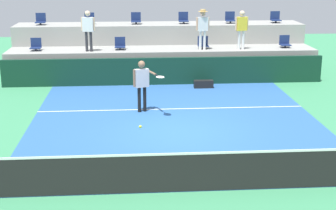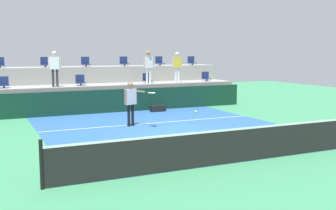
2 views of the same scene
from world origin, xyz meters
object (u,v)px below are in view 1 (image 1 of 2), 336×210
stadium_chair_upper_left (89,20)px  spectator_with_hat (203,25)px  tennis_player (142,81)px  spectator_in_white (88,27)px  stadium_chair_upper_right (230,18)px  stadium_chair_upper_far_right (275,18)px  stadium_chair_lower_left (120,44)px  stadium_chair_upper_mid_right (183,19)px  stadium_chair_lower_far_right (285,42)px  equipment_bag (203,84)px  stadium_chair_upper_far_left (41,20)px  stadium_chair_upper_mid_left (136,19)px  tennis_ball (140,127)px  stadium_chair_lower_right (203,43)px  stadium_chair_lower_far_left (36,45)px  spectator_leaning_on_rail (242,26)px

stadium_chair_upper_left → spectator_with_hat: bearing=-24.3°
tennis_player → spectator_in_white: bearing=113.8°
stadium_chair_upper_right → stadium_chair_upper_far_right: bearing=0.0°
stadium_chair_lower_left → stadium_chair_upper_mid_right: (2.87, 1.80, 0.85)m
stadium_chair_lower_far_right → equipment_bag: (-3.79, -1.93, -1.31)m
stadium_chair_upper_far_left → spectator_in_white: size_ratio=0.31×
tennis_player → stadium_chair_upper_mid_left: bearing=90.8°
spectator_in_white → spectator_with_hat: (4.72, 0.00, 0.02)m
spectator_with_hat → stadium_chair_upper_right: bearing=54.1°
stadium_chair_upper_mid_right → spectator_in_white: bearing=-152.2°
tennis_ball → stadium_chair_upper_far_left: bearing=108.6°
stadium_chair_lower_right → stadium_chair_upper_mid_right: 2.10m
stadium_chair_lower_far_left → stadium_chair_upper_mid_left: bearing=23.2°
spectator_in_white → tennis_ball: size_ratio=24.50×
stadium_chair_upper_left → spectator_in_white: (0.11, -2.18, -0.06)m
stadium_chair_lower_far_left → stadium_chair_upper_right: bearing=11.9°
stadium_chair_lower_left → stadium_chair_upper_far_right: 7.41m
stadium_chair_upper_far_left → equipment_bag: stadium_chair_upper_far_left is taller
stadium_chair_upper_right → equipment_bag: bearing=-114.9°
stadium_chair_upper_mid_left → stadium_chair_upper_left: bearing=180.0°
stadium_chair_upper_mid_right → tennis_ball: size_ratio=7.65×
stadium_chair_upper_far_left → spectator_in_white: (2.27, -2.18, -0.06)m
tennis_ball → stadium_chair_upper_far_right: bearing=62.2°
stadium_chair_lower_far_left → stadium_chair_lower_far_right: (10.59, 0.00, 0.00)m
stadium_chair_lower_far_right → spectator_in_white: spectator_in_white is taller
stadium_chair_upper_right → tennis_ball: size_ratio=7.65×
stadium_chair_upper_far_left → stadium_chair_upper_right: (8.56, 0.00, 0.00)m
stadium_chair_lower_left → equipment_bag: size_ratio=0.68×
stadium_chair_lower_left → stadium_chair_upper_far_right: (7.14, 1.80, 0.85)m
stadium_chair_upper_right → stadium_chair_lower_far_right: bearing=-41.1°
stadium_chair_lower_far_left → spectator_in_white: 2.39m
stadium_chair_upper_mid_left → spectator_with_hat: bearing=-38.6°
stadium_chair_lower_right → tennis_ball: 10.97m
spectator_with_hat → stadium_chair_lower_far_right: bearing=6.0°
stadium_chair_lower_far_left → stadium_chair_upper_left: 2.90m
stadium_chair_lower_far_right → stadium_chair_upper_far_left: size_ratio=1.00×
stadium_chair_lower_far_right → stadium_chair_upper_far_right: stadium_chair_upper_far_right is taller
spectator_with_hat → equipment_bag: bearing=-95.5°
stadium_chair_upper_far_right → stadium_chair_upper_far_left: bearing=180.0°
stadium_chair_lower_far_left → spectator_leaning_on_rail: 8.62m
stadium_chair_lower_far_right → tennis_ball: size_ratio=7.65×
stadium_chair_lower_right → spectator_in_white: size_ratio=0.31×
spectator_in_white → spectator_leaning_on_rail: size_ratio=1.03×
stadium_chair_upper_mid_right → spectator_with_hat: 2.26m
stadium_chair_lower_left → stadium_chair_upper_far_left: size_ratio=1.00×
stadium_chair_lower_right → stadium_chair_lower_far_left: bearing=180.0°
stadium_chair_upper_right → stadium_chair_upper_mid_left: bearing=180.0°
stadium_chair_lower_left → spectator_with_hat: 3.56m
stadium_chair_lower_left → stadium_chair_upper_left: 2.42m
stadium_chair_lower_left → stadium_chair_upper_far_left: (-3.54, 1.80, 0.85)m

